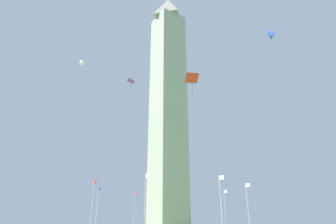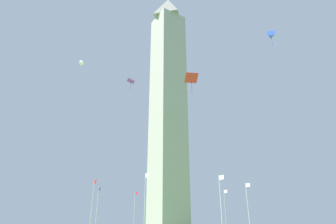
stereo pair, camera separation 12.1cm
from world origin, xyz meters
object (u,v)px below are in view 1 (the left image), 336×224
(obelisk_monument, at_px, (168,97))
(flagpole_e, at_px, (225,209))
(kite_blue_delta, at_px, (271,36))
(flagpole_s, at_px, (134,210))
(kite_purple_diamond, at_px, (131,81))
(flagpole_ne, at_px, (248,206))
(kite_white_delta, at_px, (82,63))
(flagpole_se, at_px, (182,210))
(flagpole_n, at_px, (221,203))
(flagpole_nw, at_px, (145,202))
(kite_red_diamond, at_px, (192,78))
(flagpole_sw, at_px, (97,208))
(flagpole_w, at_px, (92,205))

(obelisk_monument, distance_m, flagpole_e, 28.31)
(flagpole_e, height_order, kite_blue_delta, kite_blue_delta)
(flagpole_e, relative_size, kite_blue_delta, 3.38)
(flagpole_e, distance_m, flagpole_s, 21.40)
(kite_purple_diamond, distance_m, kite_blue_delta, 25.46)
(flagpole_ne, bearing_deg, obelisk_monument, -135.14)
(flagpole_ne, height_order, kite_white_delta, kite_white_delta)
(flagpole_se, height_order, kite_blue_delta, kite_blue_delta)
(flagpole_e, bearing_deg, flagpole_ne, -22.50)
(flagpole_s, bearing_deg, obelisk_monument, -0.00)
(flagpole_n, height_order, flagpole_s, same)
(flagpole_n, distance_m, kite_white_delta, 33.11)
(obelisk_monument, bearing_deg, flagpole_nw, -44.86)
(kite_red_diamond, distance_m, kite_white_delta, 24.30)
(flagpole_n, xyz_separation_m, flagpole_sw, (-25.83, -10.70, 0.00))
(flagpole_sw, xyz_separation_m, kite_red_diamond, (35.64, -1.70, 13.23))
(flagpole_ne, relative_size, kite_red_diamond, 3.78)
(flagpole_e, height_order, flagpole_sw, same)
(flagpole_s, xyz_separation_m, kite_red_diamond, (40.07, -12.40, 13.23))
(kite_blue_delta, bearing_deg, flagpole_ne, 157.20)
(flagpole_nw, bearing_deg, flagpole_n, 67.50)
(obelisk_monument, relative_size, kite_red_diamond, 23.80)
(flagpole_nw, xyz_separation_m, kite_red_diamond, (14.24, -1.70, 13.23))
(flagpole_e, relative_size, kite_red_diamond, 3.78)
(flagpole_w, distance_m, flagpole_nw, 11.58)
(flagpole_n, relative_size, flagpole_se, 1.00)
(flagpole_nw, bearing_deg, flagpole_w, -157.50)
(flagpole_n, bearing_deg, flagpole_ne, 112.50)
(flagpole_n, xyz_separation_m, kite_white_delta, (-10.55, -20.86, 23.45))
(flagpole_ne, bearing_deg, flagpole_sw, -135.00)
(flagpole_se, bearing_deg, kite_blue_delta, -9.62)
(flagpole_sw, relative_size, kite_blue_delta, 3.38)
(flagpole_nw, bearing_deg, obelisk_monument, 135.14)
(flagpole_ne, relative_size, flagpole_s, 1.00)
(flagpole_w, distance_m, kite_purple_diamond, 22.36)
(kite_purple_diamond, relative_size, kite_white_delta, 1.03)
(flagpole_s, bearing_deg, kite_blue_delta, 6.55)
(flagpole_nw, bearing_deg, flagpole_e, 112.50)
(obelisk_monument, relative_size, flagpole_n, 6.30)
(obelisk_monument, bearing_deg, flagpole_sw, -134.86)
(flagpole_n, bearing_deg, kite_blue_delta, 24.78)
(flagpole_sw, bearing_deg, flagpole_s, 112.50)
(flagpole_sw, bearing_deg, kite_red_diamond, -2.73)
(flagpole_sw, bearing_deg, flagpole_w, -22.50)
(kite_purple_diamond, distance_m, kite_white_delta, 9.07)
(flagpole_w, bearing_deg, kite_blue_delta, 38.15)
(flagpole_w, height_order, kite_blue_delta, kite_blue_delta)
(flagpole_e, relative_size, kite_purple_diamond, 4.61)
(flagpole_ne, relative_size, kite_purple_diamond, 4.61)
(kite_blue_delta, xyz_separation_m, kite_white_delta, (-20.58, -25.49, -2.82))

